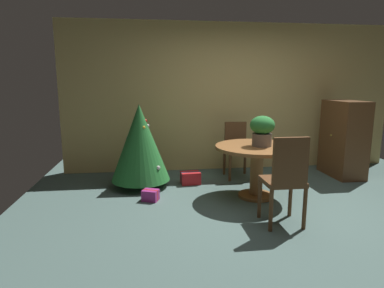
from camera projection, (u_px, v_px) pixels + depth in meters
ground_plane at (275, 213)px, 3.99m from camera, size 6.60×6.60×0.00m
back_wall_panel at (232, 98)px, 5.89m from camera, size 6.00×0.10×2.60m
round_dining_table at (257, 158)px, 4.46m from camera, size 1.15×1.15×0.73m
flower_vase at (262, 129)px, 4.37m from camera, size 0.33×0.33×0.41m
wooden_chair_near at (286, 177)px, 3.53m from camera, size 0.42×0.41×1.02m
wooden_chair_far at (237, 146)px, 5.47m from camera, size 0.41×0.44×0.91m
holiday_tree at (140, 143)px, 4.90m from camera, size 0.89×0.89×1.26m
gift_box_purple at (151, 195)px, 4.40m from camera, size 0.25×0.23×0.15m
gift_box_red at (190, 178)px, 5.13m from camera, size 0.32×0.23×0.19m
wooden_cabinet at (344, 139)px, 5.50m from camera, size 0.47×0.81×1.27m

